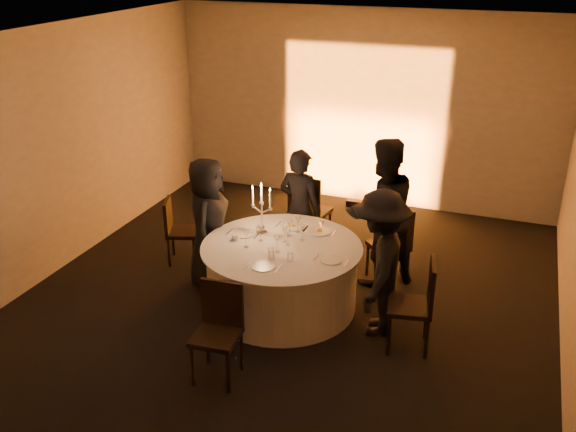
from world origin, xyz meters
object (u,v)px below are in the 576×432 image
(chair_front, at_px, (219,325))
(coffee_cup, at_px, (235,238))
(candelabra, at_px, (262,216))
(chair_back_left, at_px, (308,208))
(guest_back_right, at_px, (381,213))
(chair_back_right, at_px, (392,243))
(banquet_table, at_px, (282,276))
(guest_right, at_px, (380,264))
(chair_right, at_px, (418,300))
(chair_left, at_px, (177,227))
(guest_left, at_px, (208,222))
(guest_back_left, at_px, (300,209))

(chair_front, height_order, coffee_cup, chair_front)
(coffee_cup, distance_m, candelabra, 0.39)
(chair_back_left, distance_m, guest_back_right, 1.27)
(chair_back_right, xyz_separation_m, chair_front, (-1.16, -2.35, 0.00))
(banquet_table, relative_size, chair_back_right, 1.89)
(guest_back_right, bearing_deg, guest_right, 59.37)
(chair_right, distance_m, guest_right, 0.54)
(chair_left, xyz_separation_m, guest_right, (2.80, -0.68, 0.32))
(chair_back_right, height_order, guest_right, guest_right)
(chair_right, bearing_deg, guest_right, -122.05)
(guest_left, relative_size, guest_right, 0.99)
(chair_back_left, bearing_deg, banquet_table, 105.00)
(guest_right, bearing_deg, guest_back_left, -136.73)
(guest_left, height_order, guest_back_left, guest_left)
(chair_back_left, distance_m, chair_right, 2.53)
(guest_right, height_order, coffee_cup, guest_right)
(chair_left, xyz_separation_m, guest_back_left, (1.52, 0.47, 0.30))
(chair_right, xyz_separation_m, chair_front, (-1.69, -1.08, -0.02))
(chair_back_left, bearing_deg, chair_front, 98.98)
(banquet_table, bearing_deg, coffee_cup, -175.72)
(guest_back_right, xyz_separation_m, candelabra, (-1.23, -0.73, 0.07))
(banquet_table, xyz_separation_m, chair_right, (1.58, -0.27, 0.18))
(chair_back_left, height_order, candelabra, candelabra)
(guest_left, relative_size, guest_back_left, 1.02)
(candelabra, bearing_deg, guest_left, 178.88)
(banquet_table, height_order, candelabra, candelabra)
(chair_back_right, distance_m, candelabra, 1.64)
(chair_left, bearing_deg, guest_left, -138.40)
(chair_right, height_order, chair_front, chair_right)
(chair_back_left, xyz_separation_m, coffee_cup, (-0.33, -1.55, 0.19))
(guest_back_left, height_order, candelabra, guest_back_left)
(coffee_cup, bearing_deg, guest_back_left, 70.52)
(banquet_table, distance_m, guest_back_left, 1.13)
(chair_back_right, height_order, candelabra, candelabra)
(chair_back_left, relative_size, chair_front, 1.12)
(chair_back_left, relative_size, coffee_cup, 9.73)
(banquet_table, distance_m, candelabra, 0.73)
(chair_back_right, xyz_separation_m, guest_back_left, (-1.20, 0.05, 0.24))
(chair_left, distance_m, chair_front, 2.49)
(guest_back_right, bearing_deg, chair_front, 23.54)
(banquet_table, distance_m, guest_left, 1.14)
(guest_back_right, relative_size, candelabra, 2.91)
(chair_right, relative_size, candelabra, 1.58)
(chair_front, bearing_deg, chair_back_right, 59.44)
(chair_right, distance_m, coffee_cup, 2.15)
(chair_front, distance_m, candelabra, 1.66)
(coffee_cup, bearing_deg, candelabra, 51.69)
(chair_left, bearing_deg, candelabra, -125.38)
(guest_back_left, bearing_deg, chair_back_right, -173.96)
(chair_left, bearing_deg, chair_front, -161.81)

